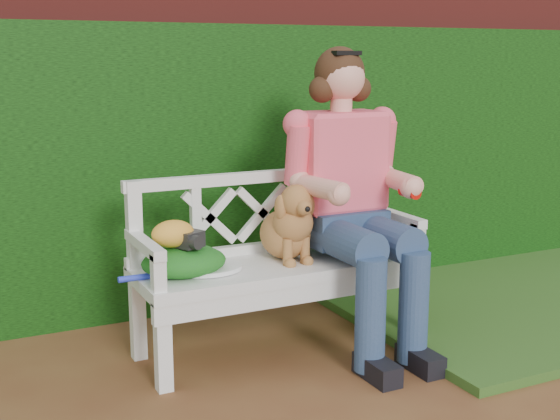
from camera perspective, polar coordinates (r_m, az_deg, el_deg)
name	(u,v)px	position (r m, az deg, el deg)	size (l,w,h in m)	color
brick_wall	(116,128)	(4.56, -12.36, 6.15)	(10.00, 0.30, 2.20)	maroon
ivy_hedge	(128,175)	(4.38, -11.52, 2.67)	(10.00, 0.18, 1.70)	#1A6312
grass_right	(532,293)	(5.10, 18.67, -5.98)	(2.60, 2.00, 0.05)	#24501B
garden_bench	(280,306)	(3.93, 0.00, -7.30)	(1.58, 0.60, 0.48)	white
seated_woman	(345,193)	(3.94, 5.00, 1.31)	(0.69, 0.91, 1.62)	red
dog	(288,220)	(3.85, 0.59, -0.79)	(0.28, 0.38, 0.42)	brown
tennis_racket	(203,269)	(3.69, -5.92, -4.49)	(0.65, 0.27, 0.03)	silver
green_bag	(184,261)	(3.63, -7.33, -3.86)	(0.41, 0.32, 0.14)	#238B2F
camera_item	(190,239)	(3.59, -6.84, -2.23)	(0.12, 0.09, 0.08)	black
baseball_glove	(173,234)	(3.60, -8.16, -1.80)	(0.21, 0.15, 0.13)	gold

